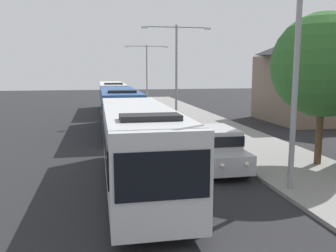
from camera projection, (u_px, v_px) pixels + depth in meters
name	position (u px, v px, depth m)	size (l,w,h in m)	color
bus_lead	(139.00, 144.00, 13.64)	(2.58, 10.51, 3.21)	silver
bus_second_in_line	(119.00, 109.00, 25.89)	(2.58, 11.09, 3.21)	#284C8C
bus_middle	(112.00, 96.00, 38.41)	(2.58, 11.77, 3.21)	silver
white_suv	(216.00, 147.00, 16.26)	(1.86, 4.52, 1.90)	#B7B7BC
streetlamp_near	(298.00, 39.00, 12.50)	(6.31, 0.28, 8.84)	gray
streetlamp_mid	(176.00, 61.00, 31.86)	(6.19, 0.28, 8.18)	gray
streetlamp_far	(147.00, 66.00, 51.20)	(6.12, 0.28, 7.77)	gray
roadside_tree	(324.00, 65.00, 16.14)	(4.68, 4.68, 6.88)	#4C3823
house_distant_gabled	(309.00, 77.00, 30.93)	(7.19, 8.42, 7.61)	#7A6656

